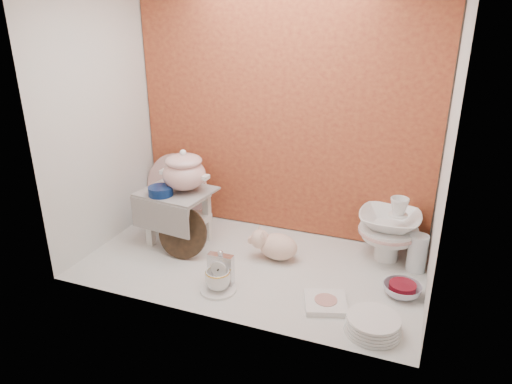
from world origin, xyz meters
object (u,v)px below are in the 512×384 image
floral_platter (177,188)px  gold_rim_teacup (218,280)px  mantel_clock (221,268)px  porcelain_tower (389,228)px  soup_tureen (184,170)px  blue_white_vase (172,203)px  step_stool (178,217)px  dinner_plate_stack (373,324)px  crystal_bowl (402,290)px  plush_pig (278,246)px

floral_platter → gold_rim_teacup: 0.92m
gold_rim_teacup → mantel_clock: bearing=98.5°
floral_platter → porcelain_tower: 1.35m
soup_tureen → blue_white_vase: (-0.22, 0.21, -0.31)m
mantel_clock → step_stool: bearing=140.4°
dinner_plate_stack → gold_rim_teacup: bearing=176.5°
mantel_clock → porcelain_tower: (0.74, 0.57, 0.09)m
soup_tureen → gold_rim_teacup: (0.39, -0.40, -0.39)m
soup_tureen → mantel_clock: bearing=-42.6°
crystal_bowl → porcelain_tower: (-0.12, 0.33, 0.16)m
soup_tureen → gold_rim_teacup: soup_tureen is taller
soup_tureen → mantel_clock: size_ratio=1.50×
blue_white_vase → crystal_bowl: (1.46, -0.32, -0.11)m
gold_rim_teacup → dinner_plate_stack: gold_rim_teacup is taller
gold_rim_teacup → porcelain_tower: size_ratio=0.34×
floral_platter → mantel_clock: 0.87m
soup_tureen → porcelain_tower: (1.13, 0.22, -0.26)m
gold_rim_teacup → crystal_bowl: size_ratio=0.69×
crystal_bowl → mantel_clock: bearing=-164.9°
floral_platter → dinner_plate_stack: size_ratio=1.81×
soup_tureen → porcelain_tower: soup_tureen is taller
mantel_clock → dinner_plate_stack: mantel_clock is taller
mantel_clock → crystal_bowl: 0.89m
step_stool → crystal_bowl: (1.29, -0.10, -0.14)m
porcelain_tower → soup_tureen: bearing=-169.1°
blue_white_vase → mantel_clock: size_ratio=1.45×
crystal_bowl → soup_tureen: bearing=174.5°
step_stool → mantel_clock: step_stool is taller
floral_platter → porcelain_tower: (1.35, -0.05, -0.03)m
plush_pig → gold_rim_teacup: 0.44m
step_stool → soup_tureen: soup_tureen is taller
step_stool → floral_platter: bearing=127.5°
step_stool → dinner_plate_stack: step_stool is taller
crystal_bowl → porcelain_tower: bearing=109.0°
blue_white_vase → gold_rim_teacup: 0.87m
soup_tureen → crystal_bowl: size_ratio=1.55×
soup_tureen → floral_platter: soup_tureen is taller
step_stool → floral_platter: size_ratio=0.87×
step_stool → floral_platter: 0.34m
gold_rim_teacup → step_stool: bearing=138.4°
mantel_clock → crystal_bowl: bearing=13.4°
plush_pig → crystal_bowl: bearing=2.3°
soup_tureen → dinner_plate_stack: size_ratio=1.16×
mantel_clock → porcelain_tower: porcelain_tower is taller
soup_tureen → dinner_plate_stack: (1.15, -0.45, -0.41)m
step_stool → blue_white_vase: bearing=134.4°
plush_pig → crystal_bowl: plush_pig is taller
step_stool → porcelain_tower: (1.17, 0.24, 0.02)m
soup_tureen → floral_platter: 0.42m
step_stool → soup_tureen: (0.05, 0.02, 0.29)m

